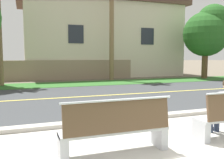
{
  "coord_description": "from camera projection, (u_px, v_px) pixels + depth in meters",
  "views": [
    {
      "loc": [
        -2.82,
        -3.44,
        1.71
      ],
      "look_at": [
        -0.34,
        3.45,
        1.0
      ],
      "focal_mm": 39.3,
      "sensor_mm": 36.0,
      "label": 1
    }
  ],
  "objects": [
    {
      "name": "shade_tree_left",
      "position": [
        208.0,
        31.0,
        18.25
      ],
      "size": [
        3.34,
        3.34,
        5.51
      ],
      "color": "brown",
      "rests_on": "ground_plane"
    },
    {
      "name": "house_across_street",
      "position": [
        101.0,
        38.0,
        21.48
      ],
      "size": [
        13.77,
        6.91,
        6.51
      ],
      "color": "beige",
      "rests_on": "ground_plane"
    },
    {
      "name": "garden_wall",
      "position": [
        44.0,
        70.0,
        17.0
      ],
      "size": [
        13.0,
        0.36,
        1.4
      ],
      "primitive_type": "cube",
      "color": "gray",
      "rests_on": "ground_plane"
    },
    {
      "name": "bench_left",
      "position": [
        116.0,
        129.0,
        4.18
      ],
      "size": [
        1.93,
        0.48,
        1.01
      ],
      "color": "silver",
      "rests_on": "ground_plane"
    },
    {
      "name": "seated_person_grey",
      "position": [
        224.0,
        105.0,
        5.17
      ],
      "size": [
        0.52,
        0.68,
        1.25
      ],
      "color": "#333D56",
      "rests_on": "ground_plane"
    },
    {
      "name": "far_verge_grass",
      "position": [
        74.0,
        84.0,
        14.89
      ],
      "size": [
        48.0,
        2.8,
        0.02
      ],
      "primitive_type": "cube",
      "color": "#2D6026",
      "rests_on": "ground_plane"
    },
    {
      "name": "street_asphalt",
      "position": [
        95.0,
        96.0,
        10.42
      ],
      "size": [
        52.0,
        8.0,
        0.01
      ],
      "primitive_type": "cube",
      "color": "#383A3D",
      "rests_on": "ground_plane"
    },
    {
      "name": "road_centre_line",
      "position": [
        95.0,
        96.0,
        10.42
      ],
      "size": [
        48.0,
        0.14,
        0.01
      ],
      "primitive_type": "cube",
      "color": "#E0CC4C",
      "rests_on": "ground_plane"
    },
    {
      "name": "curb_edge",
      "position": [
        138.0,
        118.0,
        6.53
      ],
      "size": [
        44.0,
        0.3,
        0.11
      ],
      "primitive_type": "cube",
      "color": "#ADA89E",
      "rests_on": "ground_plane"
    },
    {
      "name": "ground_plane",
      "position": [
        87.0,
        91.0,
        11.83
      ],
      "size": [
        140.0,
        140.0,
        0.0
      ],
      "primitive_type": "plane",
      "color": "#665B4C"
    },
    {
      "name": "sidewalk_pavement",
      "position": [
        182.0,
        145.0,
        4.71
      ],
      "size": [
        44.0,
        3.6,
        0.01
      ],
      "primitive_type": "cube",
      "color": "#B7B2A8",
      "rests_on": "ground_plane"
    }
  ]
}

